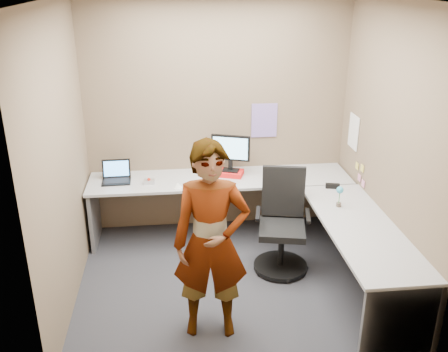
{
  "coord_description": "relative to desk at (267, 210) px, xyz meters",
  "views": [
    {
      "loc": [
        -0.52,
        -4.23,
        2.9
      ],
      "look_at": [
        -0.03,
        0.25,
        1.05
      ],
      "focal_mm": 40.0,
      "sensor_mm": 36.0,
      "label": 1
    }
  ],
  "objects": [
    {
      "name": "office_chair",
      "position": [
        0.13,
        -0.16,
        -0.16
      ],
      "size": [
        0.59,
        0.57,
        1.05
      ],
      "rotation": [
        0.0,
        0.0,
        -0.21
      ],
      "color": "black",
      "rests_on": "ground"
    },
    {
      "name": "wall_left",
      "position": [
        -1.94,
        -0.39,
        0.76
      ],
      "size": [
        0.0,
        2.7,
        2.7
      ],
      "primitive_type": "plane",
      "rotation": [
        1.57,
        0.0,
        1.57
      ],
      "color": "brown",
      "rests_on": "ground"
    },
    {
      "name": "laptop",
      "position": [
        -1.6,
        0.64,
        0.2
      ],
      "size": [
        0.32,
        0.27,
        0.22
      ],
      "rotation": [
        0.0,
        0.0,
        0.03
      ],
      "color": "black",
      "rests_on": "desk"
    },
    {
      "name": "calendar_white",
      "position": [
        1.05,
        0.51,
        0.66
      ],
      "size": [
        0.01,
        0.28,
        0.38
      ],
      "primitive_type": "cube",
      "color": "white",
      "rests_on": "wall_right"
    },
    {
      "name": "desk",
      "position": [
        0.0,
        0.0,
        0.0
      ],
      "size": [
        2.98,
        2.58,
        0.73
      ],
      "color": "#A2A2A2",
      "rests_on": "ground"
    },
    {
      "name": "flower",
      "position": [
        0.66,
        -0.28,
        0.28
      ],
      "size": [
        0.07,
        0.07,
        0.22
      ],
      "color": "brown",
      "rests_on": "desk"
    },
    {
      "name": "paper_ream",
      "position": [
        -0.31,
        0.65,
        0.17
      ],
      "size": [
        0.33,
        0.28,
        0.06
      ],
      "primitive_type": "cube",
      "rotation": [
        0.0,
        0.0,
        -0.33
      ],
      "color": "red",
      "rests_on": "desk"
    },
    {
      "name": "ground",
      "position": [
        -0.44,
        -0.39,
        -0.59
      ],
      "size": [
        3.0,
        3.0,
        0.0
      ],
      "primitive_type": "plane",
      "color": "#27282D",
      "rests_on": "ground"
    },
    {
      "name": "calendar_purple",
      "position": [
        0.11,
        0.9,
        0.71
      ],
      "size": [
        0.3,
        0.01,
        0.4
      ],
      "primitive_type": "cube",
      "color": "#846BB7",
      "rests_on": "wall_back"
    },
    {
      "name": "trackball_mouse",
      "position": [
        -1.23,
        0.51,
        0.17
      ],
      "size": [
        0.12,
        0.08,
        0.07
      ],
      "color": "#B7B7BC",
      "rests_on": "desk"
    },
    {
      "name": "sticky_note_a",
      "position": [
        1.05,
        0.16,
        0.36
      ],
      "size": [
        0.01,
        0.07,
        0.07
      ],
      "primitive_type": "cube",
      "color": "#F2E059",
      "rests_on": "wall_right"
    },
    {
      "name": "origami",
      "position": [
        -0.92,
        0.36,
        0.17
      ],
      "size": [
        0.1,
        0.1,
        0.06
      ],
      "primitive_type": "cone",
      "color": "white",
      "rests_on": "desk"
    },
    {
      "name": "wall_right",
      "position": [
        1.06,
        -0.39,
        0.76
      ],
      "size": [
        0.0,
        2.7,
        2.7
      ],
      "primitive_type": "plane",
      "rotation": [
        1.57,
        0.0,
        -1.57
      ],
      "color": "brown",
      "rests_on": "ground"
    },
    {
      "name": "sticky_note_c",
      "position": [
        1.05,
        0.09,
        0.21
      ],
      "size": [
        0.01,
        0.07,
        0.07
      ],
      "primitive_type": "cube",
      "color": "pink",
      "rests_on": "wall_right"
    },
    {
      "name": "sticky_note_b",
      "position": [
        1.05,
        0.21,
        0.23
      ],
      "size": [
        0.01,
        0.07,
        0.07
      ],
      "primitive_type": "cube",
      "color": "pink",
      "rests_on": "wall_right"
    },
    {
      "name": "sticky_note_d",
      "position": [
        1.05,
        0.31,
        0.33
      ],
      "size": [
        0.01,
        0.07,
        0.07
      ],
      "primitive_type": "cube",
      "color": "#F2E059",
      "rests_on": "wall_right"
    },
    {
      "name": "wall_back",
      "position": [
        -0.44,
        0.91,
        0.76
      ],
      "size": [
        3.0,
        0.0,
        3.0
      ],
      "primitive_type": "plane",
      "rotation": [
        1.57,
        0.0,
        0.0
      ],
      "color": "brown",
      "rests_on": "ground"
    },
    {
      "name": "stapler",
      "position": [
        0.74,
        0.16,
        0.17
      ],
      "size": [
        0.16,
        0.07,
        0.05
      ],
      "primitive_type": "cube",
      "rotation": [
        0.0,
        0.0,
        -0.22
      ],
      "color": "black",
      "rests_on": "desk"
    },
    {
      "name": "person",
      "position": [
        -0.68,
        -1.08,
        0.27
      ],
      "size": [
        0.66,
        0.46,
        1.72
      ],
      "primitive_type": "imported",
      "rotation": [
        0.0,
        0.0,
        -0.08
      ],
      "color": "#999399",
      "rests_on": "ground"
    },
    {
      "name": "monitor",
      "position": [
        -0.31,
        0.67,
        0.45
      ],
      "size": [
        0.43,
        0.2,
        0.42
      ],
      "rotation": [
        0.0,
        0.0,
        -0.33
      ],
      "color": "black",
      "rests_on": "paper_ream"
    }
  ]
}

